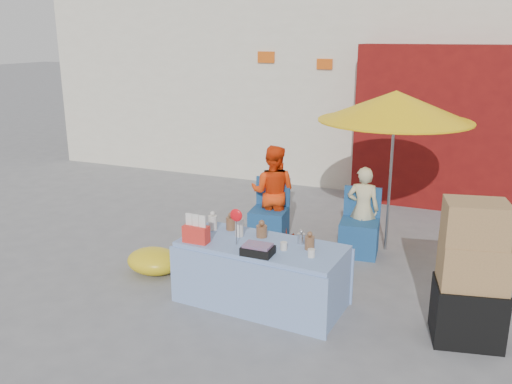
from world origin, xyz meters
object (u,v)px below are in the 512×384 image
at_px(market_table, 261,273).
at_px(umbrella, 395,107).
at_px(box_stack, 471,278).
at_px(chair_left, 269,223).
at_px(vendor_beige, 363,209).
at_px(vendor_orange, 273,192).
at_px(chair_right, 359,235).

relative_size(market_table, umbrella, 0.86).
bearing_deg(box_stack, umbrella, 118.55).
distance_m(umbrella, box_stack, 2.56).
height_order(umbrella, box_stack, umbrella).
bearing_deg(market_table, chair_left, 112.93).
bearing_deg(umbrella, vendor_beige, -153.43).
relative_size(vendor_orange, umbrella, 0.63).
bearing_deg(chair_right, umbrella, 37.43).
bearing_deg(vendor_orange, chair_left, 83.44).
height_order(vendor_beige, box_stack, box_stack).
xyz_separation_m(vendor_orange, umbrella, (1.55, 0.15, 1.23)).
height_order(market_table, vendor_beige, vendor_beige).
distance_m(market_table, vendor_beige, 1.99).
xyz_separation_m(chair_right, vendor_orange, (-1.25, 0.13, 0.40)).
relative_size(chair_left, vendor_orange, 0.65).
bearing_deg(market_table, umbrella, 68.63).
bearing_deg(umbrella, market_table, -115.71).
height_order(vendor_orange, box_stack, box_stack).
bearing_deg(vendor_beige, box_stack, 121.21).
bearing_deg(umbrella, chair_left, -169.62).
bearing_deg(market_table, box_stack, 6.07).
bearing_deg(chair_left, market_table, -77.29).
bearing_deg(chair_left, chair_right, -5.88).
bearing_deg(chair_left, vendor_orange, 83.44).
bearing_deg(vendor_orange, box_stack, 139.52).
distance_m(chair_right, vendor_beige, 0.34).
bearing_deg(vendor_orange, vendor_beige, 174.12).
height_order(chair_left, umbrella, umbrella).
bearing_deg(chair_right, chair_left, 174.12).
relative_size(market_table, vendor_beige, 1.59).
relative_size(chair_left, chair_right, 1.00).
relative_size(vendor_orange, box_stack, 0.97).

